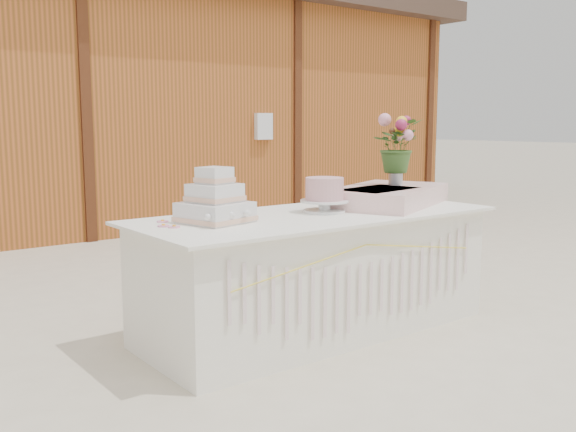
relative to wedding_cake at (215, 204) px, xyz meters
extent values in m
plane|color=beige|center=(0.70, -0.08, -0.88)|extent=(80.00, 80.00, 0.00)
cube|color=#A95123|center=(0.70, 5.92, 0.62)|extent=(12.00, 4.00, 3.00)
cube|color=white|center=(0.70, -0.08, -0.50)|extent=(2.28, 0.88, 0.75)
cube|color=white|center=(0.70, -0.08, -0.12)|extent=(2.40, 1.00, 0.02)
cube|color=silver|center=(0.00, 0.00, -0.05)|extent=(0.42, 0.42, 0.12)
cube|color=#E7B092|center=(0.00, 0.00, -0.09)|extent=(0.43, 0.43, 0.03)
cube|color=silver|center=(0.00, 0.00, 0.06)|extent=(0.30, 0.30, 0.11)
cube|color=#E7B092|center=(0.00, 0.00, 0.03)|extent=(0.32, 0.32, 0.03)
cube|color=silver|center=(0.00, 0.00, 0.16)|extent=(0.20, 0.20, 0.10)
cube|color=#E7B092|center=(0.00, 0.00, 0.14)|extent=(0.21, 0.21, 0.03)
cylinder|color=white|center=(0.78, -0.06, -0.10)|extent=(0.27, 0.27, 0.02)
cylinder|color=white|center=(0.78, -0.06, -0.07)|extent=(0.08, 0.08, 0.05)
cylinder|color=white|center=(0.78, -0.06, -0.04)|extent=(0.31, 0.31, 0.01)
cylinder|color=#DD9FA4|center=(0.78, -0.06, 0.04)|extent=(0.25, 0.25, 0.15)
cube|color=#FFD0CD|center=(1.39, -0.04, -0.05)|extent=(1.16, 0.94, 0.13)
cylinder|color=#BABABF|center=(1.52, 0.01, 0.09)|extent=(0.10, 0.10, 0.14)
imported|color=#395E25|center=(1.52, 0.01, 0.35)|extent=(0.40, 0.36, 0.38)
camera|label=1|loc=(-1.91, -3.18, 0.46)|focal=40.00mm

